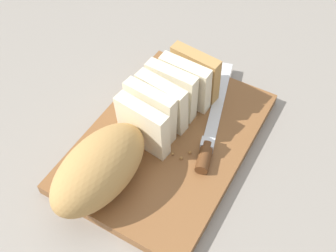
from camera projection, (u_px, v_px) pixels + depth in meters
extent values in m
plane|color=gray|center=(168.00, 144.00, 0.74)|extent=(3.00, 3.00, 0.00)
cube|color=brown|center=(168.00, 140.00, 0.73)|extent=(0.40, 0.29, 0.02)
ellipsoid|color=tan|center=(99.00, 168.00, 0.62)|extent=(0.20, 0.12, 0.10)
cube|color=beige|center=(143.00, 126.00, 0.67)|extent=(0.04, 0.10, 0.10)
cube|color=beige|center=(150.00, 112.00, 0.69)|extent=(0.04, 0.10, 0.10)
cube|color=beige|center=(162.00, 102.00, 0.70)|extent=(0.05, 0.10, 0.10)
cube|color=beige|center=(171.00, 91.00, 0.72)|extent=(0.03, 0.10, 0.10)
cube|color=beige|center=(185.00, 83.00, 0.73)|extent=(0.04, 0.10, 0.10)
cube|color=tan|center=(195.00, 74.00, 0.75)|extent=(0.04, 0.10, 0.10)
cube|color=silver|center=(218.00, 102.00, 0.77)|extent=(0.22, 0.07, 0.00)
cylinder|color=#593319|center=(204.00, 157.00, 0.68)|extent=(0.06, 0.03, 0.02)
cube|color=silver|center=(207.00, 145.00, 0.69)|extent=(0.02, 0.03, 0.02)
sphere|color=#A8753D|center=(173.00, 154.00, 0.69)|extent=(0.00, 0.00, 0.00)
sphere|color=#A8753D|center=(190.00, 152.00, 0.69)|extent=(0.01, 0.01, 0.01)
sphere|color=#A8753D|center=(181.00, 158.00, 0.69)|extent=(0.01, 0.01, 0.01)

